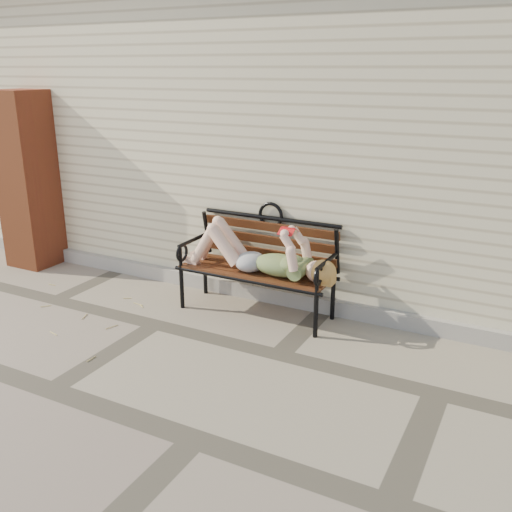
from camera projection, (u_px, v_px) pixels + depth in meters
The scene contains 7 objects.
ground at pixel (155, 325), 5.20m from camera, with size 80.00×80.00×0.00m, color gray.
house_wall at pixel (293, 127), 7.25m from camera, with size 8.00×4.00×3.00m, color beige.
foundation_strip at pixel (211, 283), 5.99m from camera, with size 8.00×0.10×0.15m, color gray.
brick_pillar at pixel (28, 180), 6.52m from camera, with size 0.50×0.50×2.00m, color brown.
garden_bench at pixel (260, 253), 5.34m from camera, with size 1.58×0.63×1.02m.
reading_woman at pixel (255, 254), 5.22m from camera, with size 1.49×0.34×0.47m.
straw_scatter at pixel (60, 309), 5.51m from camera, with size 2.59×1.66×0.01m.
Camera 1 is at (3.00, -3.78, 2.23)m, focal length 40.00 mm.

